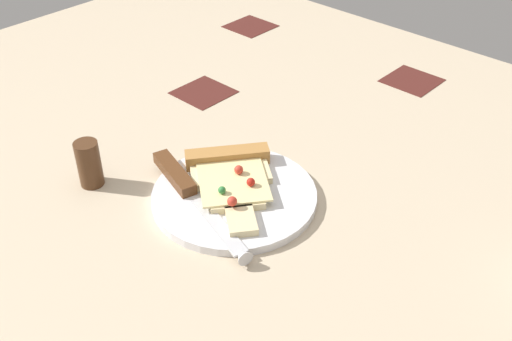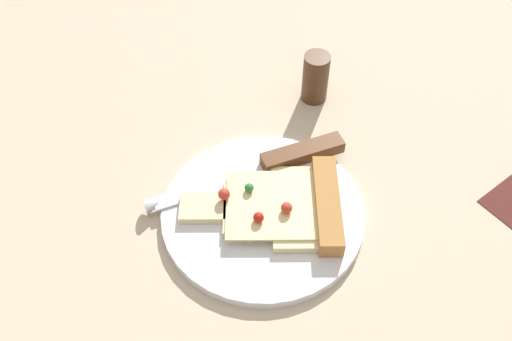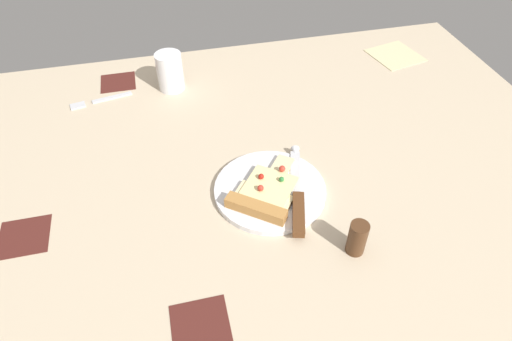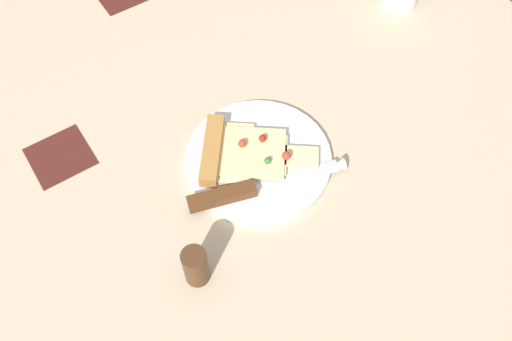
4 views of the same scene
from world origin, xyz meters
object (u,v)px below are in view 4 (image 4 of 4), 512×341
at_px(plate, 258,159).
at_px(pepper_shaker, 196,266).
at_px(pizza_slice, 242,153).
at_px(knife, 253,186).

height_order(plate, pepper_shaker, pepper_shaker).
distance_m(plate, pizza_slice, 0.03).
bearing_deg(pepper_shaker, knife, 117.07).
bearing_deg(pepper_shaker, plate, 122.58).
distance_m(plate, knife, 0.06).
relative_size(pizza_slice, pepper_shaker, 2.71).
height_order(pizza_slice, knife, pizza_slice).
height_order(knife, pepper_shaker, pepper_shaker).
bearing_deg(pizza_slice, knife, 20.41).
relative_size(plate, pepper_shaker, 3.28).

